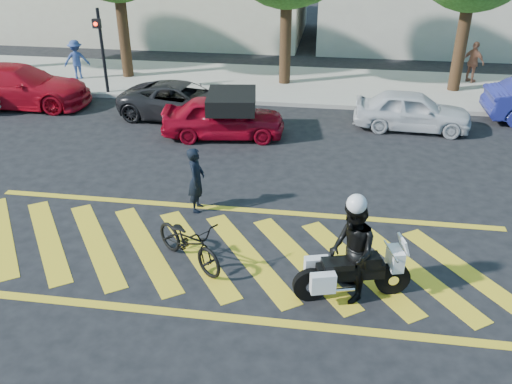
# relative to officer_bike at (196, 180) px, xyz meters

# --- Properties ---
(ground) EXTENTS (90.00, 90.00, 0.00)m
(ground) POSITION_rel_officer_bike_xyz_m (1.01, -1.77, -0.78)
(ground) COLOR black
(ground) RESTS_ON ground
(sidewalk) EXTENTS (60.00, 5.00, 0.15)m
(sidewalk) POSITION_rel_officer_bike_xyz_m (1.01, 10.23, -0.71)
(sidewalk) COLOR #9E998E
(sidewalk) RESTS_ON ground
(crosswalk) EXTENTS (12.33, 4.00, 0.01)m
(crosswalk) POSITION_rel_officer_bike_xyz_m (0.97, -1.77, -0.78)
(crosswalk) COLOR gold
(crosswalk) RESTS_ON ground
(signal_pole) EXTENTS (0.28, 0.43, 3.20)m
(signal_pole) POSITION_rel_officer_bike_xyz_m (-5.49, 7.97, 1.14)
(signal_pole) COLOR black
(signal_pole) RESTS_ON ground
(officer_bike) EXTENTS (0.39, 0.58, 1.57)m
(officer_bike) POSITION_rel_officer_bike_xyz_m (0.00, 0.00, 0.00)
(officer_bike) COLOR black
(officer_bike) RESTS_ON ground
(bicycle) EXTENTS (1.92, 1.70, 1.00)m
(bicycle) POSITION_rel_officer_bike_xyz_m (0.37, -2.15, -0.28)
(bicycle) COLOR black
(bicycle) RESTS_ON ground
(police_motorcycle) EXTENTS (2.14, 0.99, 0.96)m
(police_motorcycle) POSITION_rel_officer_bike_xyz_m (3.53, -2.75, -0.26)
(police_motorcycle) COLOR black
(police_motorcycle) RESTS_ON ground
(officer_moto) EXTENTS (0.97, 1.11, 1.95)m
(officer_moto) POSITION_rel_officer_bike_xyz_m (3.52, -2.74, 0.19)
(officer_moto) COLOR black
(officer_moto) RESTS_ON ground
(red_convertible) EXTENTS (3.92, 1.99, 1.28)m
(red_convertible) POSITION_rel_officer_bike_xyz_m (-0.31, 4.61, -0.14)
(red_convertible) COLOR maroon
(red_convertible) RESTS_ON ground
(parked_left) EXTENTS (5.12, 2.31, 1.45)m
(parked_left) POSITION_rel_officer_bike_xyz_m (-8.10, 6.44, -0.06)
(parked_left) COLOR #AD0A1A
(parked_left) RESTS_ON ground
(parked_mid_left) EXTENTS (4.51, 2.51, 1.19)m
(parked_mid_left) POSITION_rel_officer_bike_xyz_m (-1.96, 6.03, -0.19)
(parked_mid_left) COLOR black
(parked_mid_left) RESTS_ON ground
(parked_mid_right) EXTENTS (3.72, 1.66, 1.24)m
(parked_mid_right) POSITION_rel_officer_bike_xyz_m (5.51, 6.14, -0.16)
(parked_mid_right) COLOR silver
(parked_mid_right) RESTS_ON ground
(pedestrian_left) EXTENTS (1.14, 0.92, 1.54)m
(pedestrian_left) POSITION_rel_officer_bike_xyz_m (-7.35, 9.59, 0.14)
(pedestrian_left) COLOR navy
(pedestrian_left) RESTS_ON sidewalk
(pedestrian_right) EXTENTS (0.94, 0.93, 1.59)m
(pedestrian_right) POSITION_rel_officer_bike_xyz_m (8.35, 11.39, 0.16)
(pedestrian_right) COLOR #9A5E46
(pedestrian_right) RESTS_ON sidewalk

